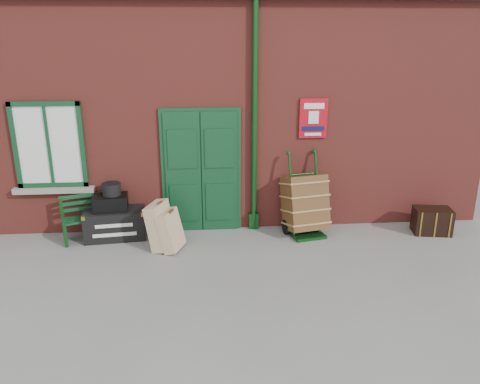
{
  "coord_description": "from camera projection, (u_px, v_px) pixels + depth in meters",
  "views": [
    {
      "loc": [
        -0.25,
        -6.65,
        3.41
      ],
      "look_at": [
        0.33,
        0.6,
        1.0
      ],
      "focal_mm": 35.0,
      "sensor_mm": 36.0,
      "label": 1
    }
  ],
  "objects": [
    {
      "name": "strongbox",
      "position": [
        111.0,
        203.0,
        8.19
      ],
      "size": [
        0.62,
        0.48,
        0.26
      ],
      "primitive_type": "cube",
      "rotation": [
        0.0,
        0.0,
        0.1
      ],
      "color": "black",
      "rests_on": "houdini_trunk"
    },
    {
      "name": "bench",
      "position": [
        101.0,
        214.0,
        8.32
      ],
      "size": [
        1.39,
        0.83,
        0.83
      ],
      "rotation": [
        0.0,
        0.0,
        0.34
      ],
      "color": "#103C20",
      "rests_on": "ground"
    },
    {
      "name": "houdini_trunk",
      "position": [
        115.0,
        223.0,
        8.32
      ],
      "size": [
        1.11,
        0.69,
        0.53
      ],
      "primitive_type": "cube",
      "rotation": [
        0.0,
        0.0,
        0.1
      ],
      "color": "black",
      "rests_on": "ground"
    },
    {
      "name": "suitcase_front",
      "position": [
        171.0,
        230.0,
        7.8
      ],
      "size": [
        0.5,
        0.59,
        0.69
      ],
      "primitive_type": "cube",
      "rotation": [
        0.0,
        -0.24,
        -0.35
      ],
      "color": "tan",
      "rests_on": "ground"
    },
    {
      "name": "station_building",
      "position": [
        214.0,
        99.0,
        10.01
      ],
      "size": [
        10.3,
        4.3,
        4.36
      ],
      "color": "brown",
      "rests_on": "ground"
    },
    {
      "name": "porter_trolley",
      "position": [
        305.0,
        204.0,
        8.4
      ],
      "size": [
        0.85,
        0.9,
        1.47
      ],
      "rotation": [
        0.0,
        0.0,
        0.21
      ],
      "color": "#0E3813",
      "rests_on": "ground"
    },
    {
      "name": "suitcase_back",
      "position": [
        160.0,
        225.0,
        7.87
      ],
      "size": [
        0.52,
        0.64,
        0.8
      ],
      "primitive_type": "cube",
      "rotation": [
        0.0,
        -0.17,
        -0.35
      ],
      "color": "tan",
      "rests_on": "ground"
    },
    {
      "name": "ground",
      "position": [
        222.0,
        264.0,
        7.39
      ],
      "size": [
        80.0,
        80.0,
        0.0
      ],
      "primitive_type": "plane",
      "color": "gray",
      "rests_on": "ground"
    },
    {
      "name": "hatbox",
      "position": [
        112.0,
        189.0,
        8.15
      ],
      "size": [
        0.35,
        0.35,
        0.21
      ],
      "primitive_type": "cylinder",
      "rotation": [
        0.0,
        0.0,
        0.1
      ],
      "color": "black",
      "rests_on": "strongbox"
    },
    {
      "name": "dark_trunk",
      "position": [
        432.0,
        221.0,
        8.52
      ],
      "size": [
        0.71,
        0.53,
        0.47
      ],
      "primitive_type": "cube",
      "rotation": [
        0.0,
        0.0,
        -0.17
      ],
      "color": "black",
      "rests_on": "ground"
    }
  ]
}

